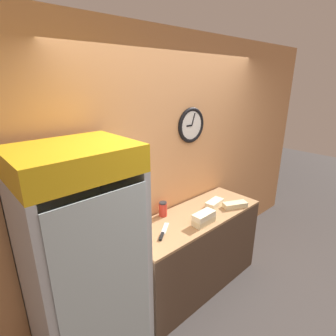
{
  "coord_description": "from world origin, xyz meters",
  "views": [
    {
      "loc": [
        -1.86,
        -0.77,
        2.24
      ],
      "look_at": [
        -0.42,
        0.81,
        1.52
      ],
      "focal_mm": 28.0,
      "sensor_mm": 36.0,
      "label": 1
    }
  ],
  "objects": [
    {
      "name": "ground_plane",
      "position": [
        0.0,
        0.0,
        0.0
      ],
      "size": [
        14.0,
        14.0,
        0.0
      ],
      "primitive_type": "plane",
      "color": "#383330"
    },
    {
      "name": "sandwich_flat_left",
      "position": [
        0.46,
        0.66,
        0.92
      ],
      "size": [
        0.29,
        0.21,
        0.06
      ],
      "color": "beige",
      "rests_on": "prep_counter"
    },
    {
      "name": "sandwich_stack_middle",
      "position": [
        -0.07,
        0.67,
        0.98
      ],
      "size": [
        0.25,
        0.12,
        0.06
      ],
      "color": "beige",
      "rests_on": "sandwich_stack_bottom"
    },
    {
      "name": "sandwich_stack_bottom",
      "position": [
        -0.07,
        0.67,
        0.92
      ],
      "size": [
        0.25,
        0.12,
        0.06
      ],
      "color": "beige",
      "rests_on": "prep_counter"
    },
    {
      "name": "wall_back",
      "position": [
        0.0,
        1.17,
        1.35
      ],
      "size": [
        5.2,
        0.1,
        2.7
      ],
      "color": "tan",
      "rests_on": "ground_plane"
    },
    {
      "name": "beverage_cooler",
      "position": [
        -1.26,
        0.83,
        1.02
      ],
      "size": [
        0.74,
        0.68,
        1.87
      ],
      "color": "#B2B7BC",
      "rests_on": "ground_plane"
    },
    {
      "name": "sandwich_flat_right",
      "position": [
        0.33,
        0.84,
        0.92
      ],
      "size": [
        0.25,
        0.14,
        0.06
      ],
      "color": "beige",
      "rests_on": "prep_counter"
    },
    {
      "name": "condiment_jar",
      "position": [
        -0.26,
        1.06,
        0.97
      ],
      "size": [
        0.09,
        0.09,
        0.15
      ],
      "color": "#B72D23",
      "rests_on": "prep_counter"
    },
    {
      "name": "chefs_knife",
      "position": [
        -0.49,
        0.8,
        0.9
      ],
      "size": [
        0.27,
        0.21,
        0.02
      ],
      "color": "silver",
      "rests_on": "prep_counter"
    },
    {
      "name": "prep_counter",
      "position": [
        0.0,
        0.84,
        0.45
      ],
      "size": [
        1.58,
        0.57,
        0.89
      ],
      "color": "#4C3828",
      "rests_on": "ground_plane"
    }
  ]
}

